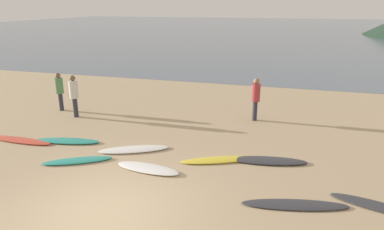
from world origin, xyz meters
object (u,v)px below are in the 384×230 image
(surfboard_3, at_px, (134,149))
(surfboard_8, at_px, (377,206))
(surfboard_2, at_px, (77,161))
(surfboard_6, at_px, (268,161))
(person_2, at_px, (74,93))
(person_0, at_px, (256,96))
(surfboard_4, at_px, (148,168))
(person_1, at_px, (59,89))
(surfboard_0, at_px, (20,140))
(surfboard_5, at_px, (218,160))
(surfboard_7, at_px, (295,205))
(surfboard_1, at_px, (67,141))

(surfboard_3, distance_m, surfboard_8, 6.89)
(surfboard_2, relative_size, surfboard_6, 0.89)
(surfboard_3, bearing_deg, person_2, 120.49)
(surfboard_2, xyz_separation_m, person_0, (4.55, 5.36, 0.96))
(surfboard_4, bearing_deg, person_1, 149.57)
(surfboard_4, height_order, surfboard_8, surfboard_4)
(surfboard_0, distance_m, person_1, 3.72)
(surfboard_5, bearing_deg, surfboard_3, 155.28)
(surfboard_4, distance_m, person_0, 5.83)
(person_1, bearing_deg, surfboard_3, 86.33)
(person_1, bearing_deg, surfboard_7, 91.86)
(surfboard_4, relative_size, surfboard_8, 0.94)
(surfboard_5, relative_size, person_1, 1.38)
(surfboard_0, height_order, surfboard_3, surfboard_0)
(surfboard_8, xyz_separation_m, person_0, (-3.45, 5.50, 0.97))
(surfboard_1, xyz_separation_m, surfboard_3, (2.46, -0.00, -0.00))
(surfboard_3, bearing_deg, surfboard_2, -161.37)
(surfboard_8, bearing_deg, surfboard_5, 176.57)
(person_0, relative_size, person_2, 0.98)
(person_1, bearing_deg, person_0, 125.55)
(surfboard_7, distance_m, surfboard_8, 1.87)
(surfboard_5, relative_size, person_0, 1.34)
(surfboard_4, xyz_separation_m, surfboard_6, (3.20, 1.48, -0.00))
(surfboard_0, distance_m, surfboard_4, 5.07)
(surfboard_3, xyz_separation_m, surfboard_7, (4.95, -1.85, -0.01))
(surfboard_3, height_order, person_1, person_1)
(person_0, xyz_separation_m, person_2, (-7.10, -1.64, 0.02))
(surfboard_4, distance_m, surfboard_8, 5.80)
(surfboard_0, distance_m, surfboard_3, 4.07)
(surfboard_4, xyz_separation_m, person_1, (-5.90, 4.23, 0.93))
(surfboard_2, height_order, surfboard_7, surfboard_2)
(surfboard_2, xyz_separation_m, person_2, (-2.55, 3.73, 0.98))
(surfboard_3, relative_size, surfboard_8, 1.09)
(surfboard_3, bearing_deg, person_1, 121.62)
(surfboard_1, height_order, surfboard_4, surfboard_4)
(person_2, bearing_deg, surfboard_7, 63.53)
(surfboard_0, distance_m, surfboard_8, 10.85)
(surfboard_1, bearing_deg, surfboard_4, -28.83)
(surfboard_2, xyz_separation_m, surfboard_7, (6.19, -0.61, -0.01))
(surfboard_8, distance_m, person_0, 6.56)
(surfboard_8, bearing_deg, surfboard_0, -169.79)
(surfboard_3, distance_m, surfboard_5, 2.74)
(surfboard_2, relative_size, person_0, 1.18)
(surfboard_1, height_order, surfboard_7, surfboard_1)
(surfboard_4, bearing_deg, person_2, 147.97)
(surfboard_2, distance_m, surfboard_4, 2.21)
(surfboard_4, height_order, surfboard_5, surfboard_4)
(surfboard_5, relative_size, person_2, 1.32)
(person_0, height_order, person_2, person_2)
(surfboard_1, bearing_deg, surfboard_6, -7.59)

